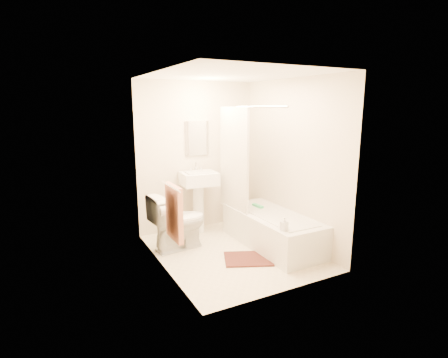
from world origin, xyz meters
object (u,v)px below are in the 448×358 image
toilet (178,222)px  soap_bottle (284,224)px  sink (199,200)px  bath_mat (248,259)px  bathtub (272,230)px

toilet → soap_bottle: (0.98, -1.15, 0.16)m
sink → bath_mat: (0.15, -1.27, -0.53)m
toilet → soap_bottle: toilet is taller
toilet → bath_mat: size_ratio=1.30×
bath_mat → bathtub: bearing=25.4°
toilet → bath_mat: toilet is taller
sink → bathtub: size_ratio=0.64×
soap_bottle → toilet: bearing=130.4°
bathtub → soap_bottle: bearing=-113.1°
bath_mat → soap_bottle: 0.72m
toilet → bathtub: 1.36m
sink → toilet: bearing=-133.3°
bathtub → bath_mat: 0.67m
sink → bathtub: 1.27m
sink → bath_mat: bearing=-78.6°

